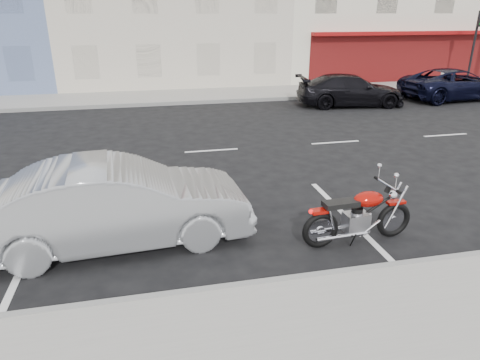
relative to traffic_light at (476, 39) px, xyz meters
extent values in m
plane|color=black|center=(-13.50, -8.33, -2.56)|extent=(120.00, 120.00, 0.00)
cube|color=gray|center=(-18.50, 0.37, -2.48)|extent=(80.00, 3.40, 0.15)
cube|color=gray|center=(-18.50, -15.33, -2.48)|extent=(80.00, 0.12, 0.16)
cube|color=gray|center=(-18.50, -1.33, -2.48)|extent=(80.00, 0.12, 0.16)
cylinder|color=black|center=(0.00, 0.07, -0.81)|extent=(0.12, 0.12, 3.20)
cylinder|color=beige|center=(-1.50, 0.17, -2.11)|extent=(0.20, 0.20, 0.60)
sphere|color=beige|center=(-1.50, 0.17, -1.79)|extent=(0.20, 0.20, 0.20)
torus|color=black|center=(-12.29, -14.22, -2.23)|extent=(0.68, 0.15, 0.68)
torus|color=black|center=(-13.76, -14.30, -2.23)|extent=(0.68, 0.15, 0.68)
cube|color=#9E0C05|center=(-12.29, -14.22, -1.88)|extent=(0.35, 0.15, 0.05)
cube|color=#9E0C05|center=(-13.80, -14.30, -1.86)|extent=(0.31, 0.18, 0.06)
cube|color=gray|center=(-13.07, -14.26, -2.17)|extent=(0.44, 0.33, 0.34)
ellipsoid|color=#9E0C05|center=(-12.87, -14.25, -1.75)|extent=(0.58, 0.38, 0.27)
cube|color=black|center=(-13.40, -14.28, -1.77)|extent=(0.64, 0.30, 0.09)
cylinder|color=silver|center=(-12.52, -14.23, -1.52)|extent=(0.08, 0.71, 0.04)
sphere|color=silver|center=(-12.38, -14.22, -1.73)|extent=(0.17, 0.17, 0.17)
cylinder|color=silver|center=(-13.39, -14.42, -2.33)|extent=(0.96, 0.14, 0.08)
cylinder|color=silver|center=(-13.41, -14.14, -2.33)|extent=(0.96, 0.14, 0.08)
cylinder|color=silver|center=(-12.34, -14.22, -1.93)|extent=(0.39, 0.07, 0.80)
cylinder|color=black|center=(-12.85, -14.25, -2.00)|extent=(0.81, 0.10, 0.50)
imported|color=#989B9F|center=(-17.93, -13.41, -1.80)|extent=(4.72, 1.92, 1.52)
imported|color=black|center=(-3.04, -2.79, -1.84)|extent=(5.32, 2.81, 1.42)
imported|color=black|center=(-8.49, -3.10, -1.88)|extent=(4.89, 2.50, 1.36)
camera|label=1|loc=(-17.31, -20.50, 1.33)|focal=32.00mm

